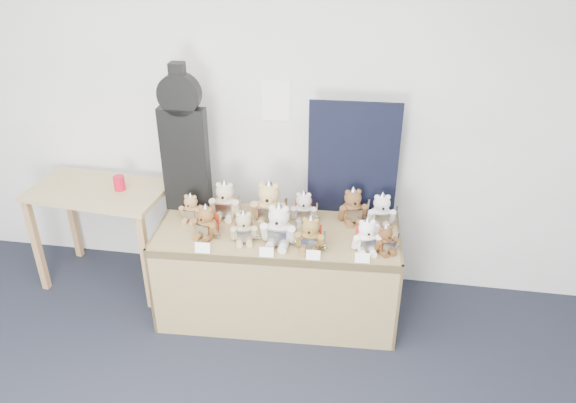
% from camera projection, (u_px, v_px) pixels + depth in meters
% --- Properties ---
extents(room_shell, '(6.00, 6.00, 6.00)m').
position_uv_depth(room_shell, '(276.00, 101.00, 4.01)').
color(room_shell, silver).
rests_on(room_shell, floor).
extents(display_table, '(1.73, 0.80, 0.71)m').
position_uv_depth(display_table, '(277.00, 254.00, 3.91)').
color(display_table, olive).
rests_on(display_table, floor).
extents(side_table, '(1.04, 0.64, 0.83)m').
position_uv_depth(side_table, '(100.00, 204.00, 4.24)').
color(side_table, tan).
rests_on(side_table, floor).
extents(guitar_case, '(0.33, 0.10, 1.09)m').
position_uv_depth(guitar_case, '(184.00, 142.00, 3.91)').
color(guitar_case, black).
rests_on(guitar_case, display_table).
extents(navy_board, '(0.63, 0.05, 0.84)m').
position_uv_depth(navy_board, '(353.00, 159.00, 3.92)').
color(navy_board, black).
rests_on(navy_board, display_table).
extents(red_cup, '(0.08, 0.08, 0.11)m').
position_uv_depth(red_cup, '(119.00, 183.00, 4.13)').
color(red_cup, red).
rests_on(red_cup, side_table).
extents(teddy_front_far_left, '(0.21, 0.20, 0.26)m').
position_uv_depth(teddy_front_far_left, '(206.00, 223.00, 3.78)').
color(teddy_front_far_left, brown).
rests_on(teddy_front_far_left, display_table).
extents(teddy_front_left, '(0.21, 0.19, 0.25)m').
position_uv_depth(teddy_front_left, '(244.00, 228.00, 3.73)').
color(teddy_front_left, tan).
rests_on(teddy_front_left, display_table).
extents(teddy_front_centre, '(0.27, 0.21, 0.33)m').
position_uv_depth(teddy_front_centre, '(279.00, 227.00, 3.68)').
color(teddy_front_centre, silver).
rests_on(teddy_front_centre, display_table).
extents(teddy_front_right, '(0.22, 0.19, 0.27)m').
position_uv_depth(teddy_front_right, '(310.00, 235.00, 3.63)').
color(teddy_front_right, olive).
rests_on(teddy_front_right, display_table).
extents(teddy_front_far_right, '(0.22, 0.19, 0.26)m').
position_uv_depth(teddy_front_far_right, '(367.00, 237.00, 3.63)').
color(teddy_front_far_right, white).
rests_on(teddy_front_far_right, display_table).
extents(teddy_front_end, '(0.18, 0.17, 0.22)m').
position_uv_depth(teddy_front_end, '(385.00, 240.00, 3.62)').
color(teddy_front_end, brown).
rests_on(teddy_front_end, display_table).
extents(teddy_back_left, '(0.25, 0.20, 0.30)m').
position_uv_depth(teddy_back_left, '(225.00, 201.00, 4.01)').
color(teddy_back_left, beige).
rests_on(teddy_back_left, display_table).
extents(teddy_back_centre_left, '(0.28, 0.23, 0.35)m').
position_uv_depth(teddy_back_centre_left, '(269.00, 205.00, 3.93)').
color(teddy_back_centre_left, tan).
rests_on(teddy_back_centre_left, display_table).
extents(teddy_back_centre_right, '(0.21, 0.18, 0.26)m').
position_uv_depth(teddy_back_centre_right, '(304.00, 208.00, 3.96)').
color(teddy_back_centre_right, beige).
rests_on(teddy_back_centre_right, display_table).
extents(teddy_back_right, '(0.24, 0.22, 0.28)m').
position_uv_depth(teddy_back_right, '(353.00, 207.00, 3.95)').
color(teddy_back_right, brown).
rests_on(teddy_back_right, display_table).
extents(teddy_back_end, '(0.23, 0.19, 0.27)m').
position_uv_depth(teddy_back_end, '(381.00, 212.00, 3.90)').
color(teddy_back_end, white).
rests_on(teddy_back_end, display_table).
extents(teddy_back_far_left, '(0.18, 0.15, 0.22)m').
position_uv_depth(teddy_back_far_left, '(191.00, 208.00, 3.98)').
color(teddy_back_far_left, '#A47B4C').
rests_on(teddy_back_far_left, display_table).
extents(entry_card_a, '(0.10, 0.03, 0.07)m').
position_uv_depth(entry_card_a, '(202.00, 248.00, 3.63)').
color(entry_card_a, white).
rests_on(entry_card_a, display_table).
extents(entry_card_b, '(0.09, 0.02, 0.07)m').
position_uv_depth(entry_card_b, '(267.00, 252.00, 3.59)').
color(entry_card_b, white).
rests_on(entry_card_b, display_table).
extents(entry_card_c, '(0.09, 0.02, 0.06)m').
position_uv_depth(entry_card_c, '(313.00, 255.00, 3.56)').
color(entry_card_c, white).
rests_on(entry_card_c, display_table).
extents(entry_card_d, '(0.09, 0.03, 0.07)m').
position_uv_depth(entry_card_d, '(362.00, 258.00, 3.53)').
color(entry_card_d, white).
rests_on(entry_card_d, display_table).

